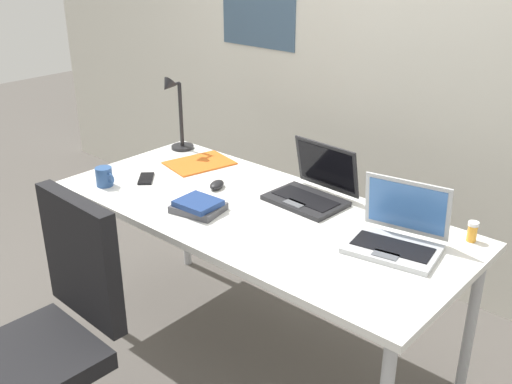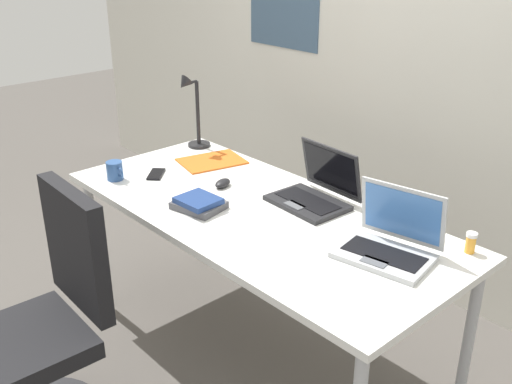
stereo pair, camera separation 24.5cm
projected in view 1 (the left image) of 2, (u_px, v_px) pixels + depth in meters
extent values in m
plane|color=#56514C|center=(256.00, 351.00, 2.78)|extent=(12.00, 12.00, 0.00)
cube|color=silver|center=(399.00, 40.00, 3.01)|extent=(6.00, 0.12, 2.60)
cube|color=white|center=(256.00, 213.00, 2.49)|extent=(1.80, 0.80, 0.03)
cylinder|color=#B2B5BA|center=(83.00, 254.00, 2.91)|extent=(0.04, 0.04, 0.71)
cylinder|color=#B2B5BA|center=(185.00, 209.00, 3.38)|extent=(0.04, 0.04, 0.71)
cylinder|color=#B2B5BA|center=(470.00, 329.00, 2.36)|extent=(0.04, 0.04, 0.71)
cylinder|color=black|center=(183.00, 147.00, 3.18)|extent=(0.12, 0.12, 0.02)
cylinder|color=black|center=(181.00, 115.00, 3.10)|extent=(0.02, 0.02, 0.34)
cylinder|color=black|center=(173.00, 84.00, 3.01)|extent=(0.01, 0.08, 0.01)
cone|color=black|center=(167.00, 86.00, 2.98)|extent=(0.07, 0.09, 0.09)
cube|color=#B7BABC|center=(392.00, 249.00, 2.15)|extent=(0.36, 0.28, 0.02)
cube|color=black|center=(392.00, 246.00, 2.15)|extent=(0.30, 0.17, 0.00)
cube|color=#595B60|center=(385.00, 255.00, 2.09)|extent=(0.10, 0.06, 0.00)
cube|color=#B7BABC|center=(407.00, 206.00, 2.20)|extent=(0.33, 0.10, 0.22)
cube|color=#3F72BF|center=(406.00, 207.00, 2.20)|extent=(0.29, 0.08, 0.19)
cube|color=#232326|center=(305.00, 201.00, 2.54)|extent=(0.34, 0.24, 0.02)
cube|color=black|center=(305.00, 198.00, 2.54)|extent=(0.29, 0.14, 0.00)
cube|color=#595B60|center=(294.00, 203.00, 2.49)|extent=(0.09, 0.05, 0.00)
cube|color=#232326|center=(327.00, 166.00, 2.58)|extent=(0.33, 0.07, 0.22)
cube|color=black|center=(326.00, 167.00, 2.58)|extent=(0.30, 0.06, 0.18)
ellipsoid|color=black|center=(217.00, 185.00, 2.68)|extent=(0.09, 0.11, 0.03)
cube|color=black|center=(146.00, 179.00, 2.78)|extent=(0.14, 0.14, 0.01)
cylinder|color=gold|center=(472.00, 233.00, 2.22)|extent=(0.04, 0.04, 0.06)
cylinder|color=white|center=(474.00, 224.00, 2.20)|extent=(0.04, 0.04, 0.01)
cube|color=#4C4C51|center=(198.00, 208.00, 2.46)|extent=(0.23, 0.20, 0.03)
cube|color=navy|center=(198.00, 203.00, 2.44)|extent=(0.17, 0.15, 0.02)
cube|color=orange|center=(199.00, 163.00, 2.97)|extent=(0.30, 0.36, 0.01)
cylinder|color=#2D518C|center=(104.00, 177.00, 2.70)|extent=(0.08, 0.08, 0.09)
torus|color=#2D518C|center=(111.00, 179.00, 2.67)|extent=(0.05, 0.01, 0.05)
cube|color=black|center=(29.00, 362.00, 2.09)|extent=(0.46, 0.46, 0.07)
cube|color=black|center=(81.00, 258.00, 2.13)|extent=(0.42, 0.07, 0.48)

